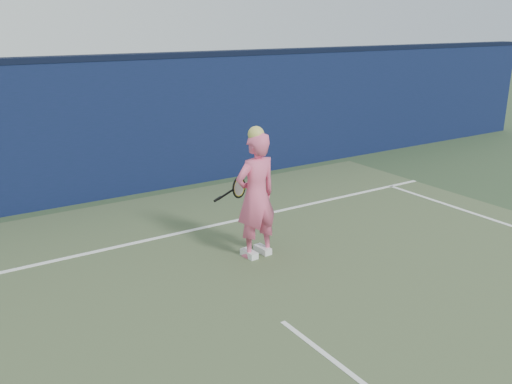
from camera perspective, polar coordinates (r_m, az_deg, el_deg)
ground at (r=5.49m, az=9.20°, el=-17.97°), size 80.00×80.00×0.00m
backstop_wall at (r=10.40m, az=-15.06°, el=6.34°), size 24.00×0.40×2.50m
wall_cap at (r=10.24m, az=-15.65°, el=13.48°), size 24.00×0.42×0.10m
player at (r=7.40m, az=0.00°, el=-0.35°), size 0.68×0.47×1.85m
racket at (r=7.75m, az=-1.98°, el=0.38°), size 0.59×0.18×0.32m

